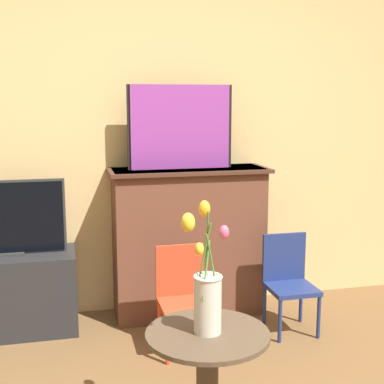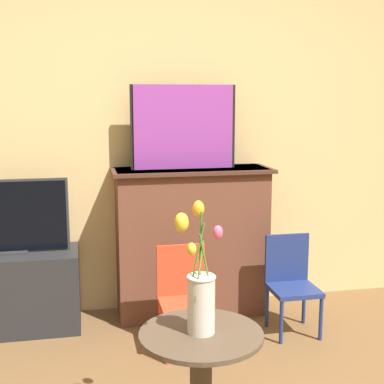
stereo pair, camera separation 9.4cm
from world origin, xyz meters
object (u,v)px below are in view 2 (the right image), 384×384
at_px(painting, 184,127).
at_px(chair_blue, 291,279).
at_px(vase_tulips, 200,291).
at_px(chair_red, 183,293).

relative_size(painting, chair_blue, 1.14).
relative_size(painting, vase_tulips, 1.30).
xyz_separation_m(painting, vase_tulips, (-0.22, -1.49, -0.59)).
xyz_separation_m(painting, chair_blue, (0.63, -0.42, -0.97)).
distance_m(painting, chair_red, 1.11).
distance_m(painting, chair_blue, 1.23).
bearing_deg(chair_blue, chair_red, -171.30).
distance_m(chair_blue, vase_tulips, 1.41).
xyz_separation_m(chair_blue, vase_tulips, (-0.84, -1.07, 0.37)).
bearing_deg(vase_tulips, chair_red, 83.40).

